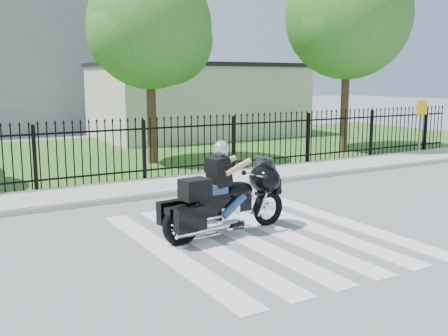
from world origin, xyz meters
TOP-DOWN VIEW (x-y plane):
  - ground at (0.00, 0.00)m, footprint 120.00×120.00m
  - crosswalk at (0.00, 0.00)m, footprint 5.00×5.50m
  - sidewalk at (0.00, 5.00)m, footprint 40.00×2.00m
  - curb at (0.00, 4.00)m, footprint 40.00×0.12m
  - grass_strip at (0.00, 12.00)m, footprint 40.00×12.00m
  - iron_fence at (0.00, 6.00)m, footprint 26.00×0.04m
  - tree_mid at (1.50, 9.00)m, footprint 4.20×4.20m
  - tree_right at (9.50, 8.00)m, footprint 5.00×5.00m
  - building_low at (7.00, 16.00)m, footprint 10.00×6.00m
  - building_low_roof at (7.00, 16.00)m, footprint 10.20×6.20m
  - motorcycle_rider at (-0.61, 0.44)m, footprint 2.82×1.03m
  - traffic_sign at (10.65, 5.14)m, footprint 0.44×0.13m

SIDE VIEW (x-z plane):
  - ground at x=0.00m, z-range 0.00..0.00m
  - crosswalk at x=0.00m, z-range 0.00..0.01m
  - grass_strip at x=0.00m, z-range 0.00..0.02m
  - sidewalk at x=0.00m, z-range 0.00..0.12m
  - curb at x=0.00m, z-range 0.00..0.12m
  - motorcycle_rider at x=-0.61m, z-range -0.17..1.70m
  - iron_fence at x=0.00m, z-range 0.00..1.80m
  - traffic_sign at x=10.65m, z-range 0.56..2.60m
  - building_low at x=7.00m, z-range 0.00..3.50m
  - building_low_roof at x=7.00m, z-range 3.50..3.70m
  - tree_mid at x=1.50m, z-range 1.28..8.06m
  - tree_right at x=9.50m, z-range 1.44..9.34m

